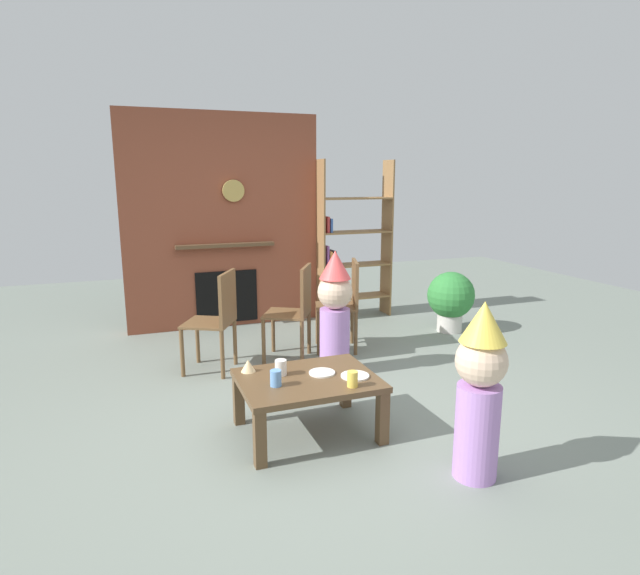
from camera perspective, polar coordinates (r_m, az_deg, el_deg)
The scene contains 17 objects.
ground_plane at distance 3.99m, azimuth -0.01°, elevation -13.29°, with size 12.00×12.00×0.00m, color gray.
brick_fireplace_feature at distance 6.10m, azimuth -10.51°, elevation 6.93°, with size 2.20×0.28×2.40m.
bookshelf at distance 6.38m, azimuth 3.21°, elevation 4.23°, with size 0.90×0.28×1.90m.
coffee_table at distance 3.56m, azimuth -1.35°, elevation -10.67°, with size 0.90×0.69×0.40m.
paper_cup_near_left at distance 3.57m, azimuth -4.27°, elevation -8.64°, with size 0.08×0.08×0.10m, color silver.
paper_cup_near_right at distance 3.39m, azimuth -4.82°, elevation -9.77°, with size 0.07×0.07×0.10m, color #669EE0.
paper_cup_center at distance 3.38m, azimuth 3.54°, elevation -9.88°, with size 0.07×0.07×0.10m, color #F2CC4C.
paper_plate_front at distance 3.60m, azimuth 0.22°, elevation -9.23°, with size 0.18×0.18×0.01m, color white.
paper_plate_rear at distance 3.55m, azimuth 3.82°, elevation -9.53°, with size 0.19×0.19×0.01m, color white.
birthday_cake_slice at distance 3.65m, azimuth -7.80°, elevation -8.39°, with size 0.10×0.10×0.08m, color #EAC68C.
table_fork at distance 3.71m, azimuth -4.01°, elevation -8.62°, with size 0.15×0.02×0.01m, color silver.
child_with_cone_hat at distance 3.12m, azimuth 16.93°, elevation -10.26°, with size 0.29×0.29×1.04m.
child_in_pink at distance 4.54m, azimuth 1.62°, elevation -2.42°, with size 0.30×0.30×1.09m.
dining_chair_left at distance 4.69m, azimuth -10.99°, elevation -3.00°, with size 0.54×0.54×0.90m.
dining_chair_middle at distance 4.91m, azimuth -2.59°, elevation -2.12°, with size 0.55×0.55×0.90m.
dining_chair_right at distance 5.21m, azimuth 2.78°, elevation -1.31°, with size 0.51×0.51×0.90m.
potted_plant_tall at distance 6.02m, azimuth 13.99°, elevation -1.09°, with size 0.52×0.52×0.67m.
Camera 1 is at (-1.26, -3.39, 1.70)m, focal length 29.52 mm.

